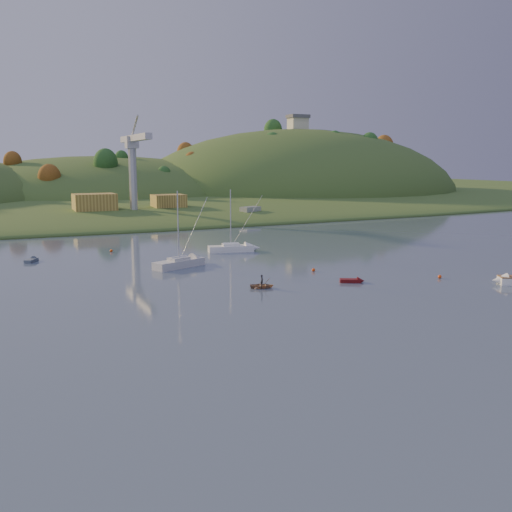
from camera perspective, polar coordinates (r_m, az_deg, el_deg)
name	(u,v)px	position (r m, az deg, el deg)	size (l,w,h in m)	color
ground	(439,351)	(51.77, 17.84, -9.02)	(500.00, 500.00, 0.00)	#354258
far_shore	(72,197)	(268.24, -17.88, 5.64)	(620.00, 220.00, 1.50)	#324E1F
shore_slope	(98,208)	(204.09, -15.50, 4.67)	(640.00, 150.00, 7.00)	#324E1F
hill_center	(104,199)	(250.02, -15.00, 5.52)	(140.00, 120.00, 36.00)	#324E1F
hill_right	(297,196)	(264.71, 4.12, 6.02)	(150.00, 130.00, 60.00)	#324E1F
hilltop_house	(298,122)	(264.79, 4.21, 13.26)	(9.00, 7.00, 6.45)	beige
hillside_trees	(89,204)	(223.78, -16.38, 5.03)	(280.00, 50.00, 32.00)	#19461A
wharf	(143,214)	(163.03, -11.20, 4.12)	(42.00, 16.00, 2.40)	slate
shed_west	(95,203)	(161.11, -15.84, 5.16)	(11.00, 8.00, 4.80)	olive
shed_east	(169,202)	(166.78, -8.73, 5.41)	(9.00, 7.00, 4.00)	olive
dock_crane	(134,156)	(158.14, -12.14, 9.72)	(3.20, 28.00, 20.30)	#B7B7BC
sailboat_near	(179,262)	(87.42, -7.72, -0.65)	(8.68, 5.49, 11.60)	silver
sailboat_far	(231,248)	(101.51, -2.53, 0.83)	(8.30, 3.94, 11.08)	white
canoe	(262,286)	(72.70, 0.60, -2.98)	(2.18, 3.05, 0.63)	#A07858
paddler	(262,282)	(72.61, 0.60, -2.65)	(0.54, 0.36, 1.48)	black
red_tender	(355,281)	(77.19, 9.88, -2.45)	(3.39, 2.52, 1.11)	#580C0E
grey_dinghy	(33,260)	(98.70, -21.40, -0.36)	(2.61, 3.35, 1.19)	#4F5B68
work_vessel	(250,215)	(158.57, -0.56, 4.16)	(14.18, 9.43, 3.44)	slate
buoy_0	(440,277)	(82.58, 17.90, -1.98)	(0.50, 0.50, 0.50)	#E0410B
buoy_1	(313,270)	(83.82, 5.77, -1.39)	(0.50, 0.50, 0.50)	#E0410B
buoy_3	(111,251)	(104.39, -14.28, 0.52)	(0.50, 0.50, 0.50)	#E0410B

